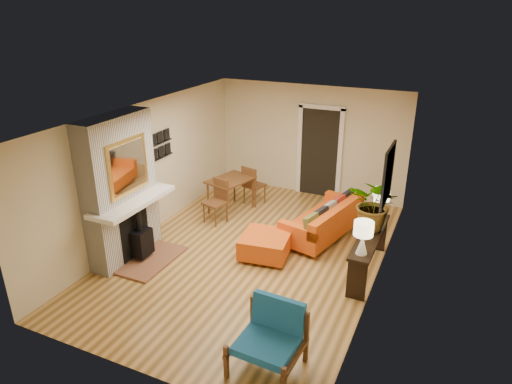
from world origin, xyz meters
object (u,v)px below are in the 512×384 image
at_px(console_table, 369,242).
at_px(houseplant, 375,204).
at_px(dining_table, 233,186).
at_px(lamp_near, 363,234).
at_px(lamp_far, 381,199).
at_px(blue_chair, 271,333).
at_px(ottoman, 265,244).
at_px(sofa, 326,221).

bearing_deg(console_table, houseplant, 92.40).
bearing_deg(dining_table, lamp_near, -31.04).
bearing_deg(lamp_far, dining_table, 171.23).
height_order(console_table, lamp_near, lamp_near).
relative_size(blue_chair, lamp_far, 1.59).
relative_size(blue_chair, houseplant, 0.94).
bearing_deg(ottoman, blue_chair, -64.96).
distance_m(sofa, console_table, 1.43).
height_order(sofa, lamp_near, lamp_near).
xyz_separation_m(blue_chair, houseplant, (0.65, 2.90, 0.72)).
bearing_deg(blue_chair, houseplant, 77.29).
xyz_separation_m(sofa, ottoman, (-0.77, -1.20, -0.09)).
relative_size(blue_chair, dining_table, 0.49).
height_order(blue_chair, lamp_far, lamp_far).
bearing_deg(console_table, dining_table, 158.75).
bearing_deg(console_table, ottoman, -172.45).
xyz_separation_m(ottoman, houseplant, (1.78, 0.48, 0.94)).
height_order(dining_table, lamp_near, lamp_near).
bearing_deg(lamp_near, dining_table, 148.96).
relative_size(dining_table, console_table, 0.95).
xyz_separation_m(sofa, houseplant, (1.02, -0.72, 0.84)).
xyz_separation_m(dining_table, houseplant, (3.21, -1.01, 0.58)).
distance_m(dining_table, houseplant, 3.41).
bearing_deg(lamp_near, houseplant, 90.62).
bearing_deg(houseplant, ottoman, -165.05).
distance_m(ottoman, console_table, 1.84).
distance_m(blue_chair, console_table, 2.74).
bearing_deg(lamp_far, sofa, 168.73).
bearing_deg(ottoman, lamp_near, -13.98).
relative_size(console_table, lamp_far, 3.43).
xyz_separation_m(sofa, console_table, (1.03, -0.96, 0.24)).
bearing_deg(console_table, blue_chair, -104.02).
height_order(dining_table, console_table, dining_table).
height_order(lamp_near, houseplant, houseplant).
height_order(dining_table, lamp_far, lamp_far).
distance_m(console_table, lamp_near, 0.84).
xyz_separation_m(ottoman, blue_chair, (1.13, -2.42, 0.22)).
bearing_deg(sofa, lamp_near, -57.99).
relative_size(dining_table, houseplant, 1.92).
bearing_deg(lamp_far, blue_chair, -101.00).
bearing_deg(lamp_near, sofa, 122.01).
relative_size(console_table, lamp_near, 3.43).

